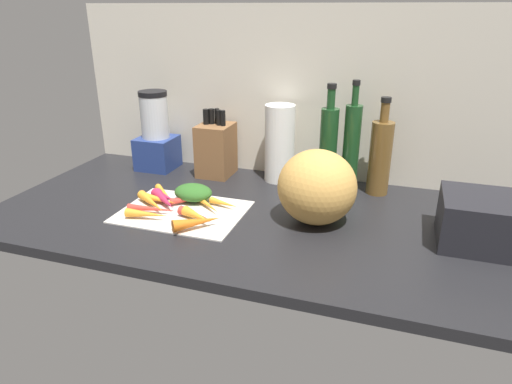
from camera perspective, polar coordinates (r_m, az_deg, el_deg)
The scene contains 25 objects.
ground_plane at distance 140.05cm, azimuth 1.56°, elevation -3.30°, with size 170.00×80.00×3.00cm, color black.
wall_back at distance 166.16cm, azimuth 5.64°, elevation 12.13°, with size 170.00×3.00×60.00cm, color beige.
cutting_board at distance 141.92cm, azimuth -9.15°, elevation -2.39°, with size 37.37×28.27×0.80cm, color beige.
carrot_0 at distance 151.44cm, azimuth -11.39°, elevation -0.34°, with size 2.12×2.12×15.44cm, color orange.
carrot_1 at distance 142.34cm, azimuth -4.03°, elevation -1.43°, with size 2.11×2.11×10.17cm, color orange.
carrot_2 at distance 147.57cm, azimuth -12.13°, elevation -0.89°, with size 2.69×2.69×13.21cm, color orange.
carrot_3 at distance 133.45cm, azimuth -7.33°, elevation -3.03°, with size 3.03×3.03×11.37cm, color orange.
carrot_4 at distance 141.61cm, azimuth -12.90°, elevation -2.08°, with size 2.20×2.20×15.45cm, color red.
carrot_5 at distance 141.95cm, azimuth -6.07°, elevation -1.60°, with size 2.01×2.01×13.85cm, color orange.
carrot_6 at distance 129.37cm, azimuth -7.41°, elevation -3.75°, with size 3.56×3.56×13.85cm, color orange.
carrot_7 at distance 137.81cm, azimuth -13.54°, elevation -2.71°, with size 2.75×2.75×12.83cm, color orange.
carrot_8 at distance 148.89cm, azimuth -11.36°, elevation -0.57°, with size 2.90×2.90×10.75cm, color #B2264C.
carrot_9 at distance 135.16cm, azimuth -7.77°, elevation -2.78°, with size 2.74×2.74×10.79cm, color red.
carrot_10 at distance 146.54cm, azimuth -8.25°, elevation -0.90°, with size 2.14×2.14×12.64cm, color red.
carrot_11 at distance 145.52cm, azimuth -11.38°, elevation -1.01°, with size 3.41×3.41×13.77cm, color #B2264C.
carrot_12 at distance 145.41cm, azimuth -12.94°, elevation -1.28°, with size 2.88×2.88×16.09cm, color orange.
carrot_greens_pile at distance 147.50cm, azimuth -7.87°, elevation -0.05°, with size 12.49×9.61×5.28cm, color #2D6023.
winter_squash at distance 131.19cm, azimuth 7.64°, elevation 0.60°, with size 22.74×21.77×21.87cm, color gold.
knife_block at distance 169.69cm, azimuth -5.04°, elevation 5.40°, with size 11.89×13.71×24.65cm.
blender_appliance at distance 179.59cm, azimuth -12.41°, elevation 6.87°, with size 13.90×13.90×29.95cm.
paper_towel_roll at distance 162.51cm, azimuth 2.96°, elevation 6.09°, with size 10.52×10.52×27.50cm, color white.
bottle_0 at distance 155.78cm, azimuth 9.03°, elevation 5.61°, with size 6.01×6.01×36.03cm.
bottle_1 at distance 155.34cm, azimuth 11.84°, elevation 5.55°, with size 5.55×5.55×37.41cm.
bottle_2 at distance 156.06cm, azimuth 15.29°, elevation 4.36°, with size 7.32×7.32×32.45cm.
dish_rack at distance 134.57cm, azimuth 28.23°, elevation -3.46°, with size 29.65×20.55×13.13cm, color black.
Camera 1 is at (36.22, -121.09, 58.83)cm, focal length 31.93 mm.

